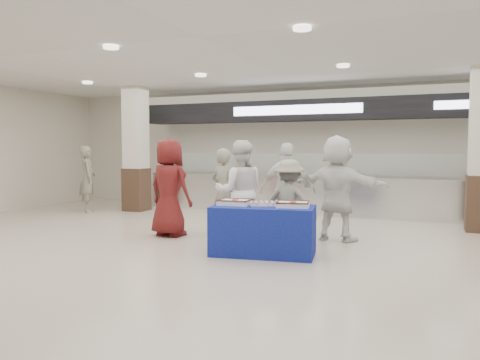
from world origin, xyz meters
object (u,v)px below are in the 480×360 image
at_px(soldier_a, 224,191).
at_px(chef_short, 287,190).
at_px(civilian_maroon, 169,188).
at_px(sheet_cake_right, 293,204).
at_px(soldier_bg, 88,179).
at_px(sheet_cake_left, 235,202).
at_px(cupcake_tray, 264,204).
at_px(soldier_b, 289,203).
at_px(chef_tall, 240,192).
at_px(display_table, 263,230).
at_px(civilian_white, 337,188).

height_order(soldier_a, chef_short, chef_short).
xyz_separation_m(civilian_maroon, chef_short, (2.05, 0.72, -0.04)).
distance_m(sheet_cake_right, soldier_bg, 6.73).
xyz_separation_m(sheet_cake_left, cupcake_tray, (0.47, 0.04, -0.02)).
relative_size(sheet_cake_right, chef_short, 0.31).
bearing_deg(sheet_cake_left, soldier_bg, 151.95).
height_order(soldier_a, soldier_bg, soldier_bg).
distance_m(soldier_a, soldier_b, 1.56).
bearing_deg(chef_tall, display_table, 108.51).
height_order(soldier_a, soldier_b, soldier_a).
distance_m(soldier_a, soldier_bg, 4.65).
bearing_deg(soldier_b, cupcake_tray, 80.44).
bearing_deg(sheet_cake_left, civilian_maroon, 154.22).
distance_m(sheet_cake_left, sheet_cake_right, 0.92).
xyz_separation_m(civilian_maroon, chef_tall, (1.43, -0.05, -0.02)).
xyz_separation_m(display_table, chef_short, (-0.06, 1.49, 0.49)).
relative_size(sheet_cake_left, civilian_maroon, 0.28).
distance_m(sheet_cake_left, chef_short, 1.57).
xyz_separation_m(display_table, soldier_b, (0.18, 0.78, 0.35)).
bearing_deg(soldier_bg, sheet_cake_right, -158.73).
relative_size(sheet_cake_left, civilian_white, 0.27).
bearing_deg(sheet_cake_left, cupcake_tray, 4.58).
height_order(display_table, sheet_cake_right, sheet_cake_right).
relative_size(display_table, sheet_cake_right, 2.90).
distance_m(cupcake_tray, soldier_bg, 6.34).
distance_m(sheet_cake_right, chef_tall, 1.33).
xyz_separation_m(soldier_b, civilian_white, (0.66, 0.76, 0.21)).
bearing_deg(sheet_cake_right, soldier_a, 142.55).
bearing_deg(cupcake_tray, civilian_maroon, 160.26).
relative_size(chef_tall, soldier_bg, 1.05).
distance_m(sheet_cake_right, civilian_maroon, 2.67).
height_order(cupcake_tray, soldier_b, soldier_b).
relative_size(civilian_maroon, soldier_b, 1.25).
relative_size(display_table, soldier_bg, 0.92).
height_order(civilian_maroon, soldier_bg, civilian_maroon).
distance_m(sheet_cake_left, chef_tall, 0.79).
relative_size(cupcake_tray, soldier_a, 0.31).
relative_size(sheet_cake_left, soldier_b, 0.34).
bearing_deg(sheet_cake_left, sheet_cake_right, 4.45).
height_order(cupcake_tray, chef_short, chef_short).
xyz_separation_m(sheet_cake_right, soldier_b, (-0.27, 0.73, -0.08)).
bearing_deg(cupcake_tray, soldier_b, 77.53).
bearing_deg(display_table, chef_tall, 124.81).
xyz_separation_m(sheet_cake_right, civilian_maroon, (-2.57, 0.73, 0.10)).
bearing_deg(soldier_bg, civilian_white, -145.52).
bearing_deg(soldier_a, display_table, 148.98).
xyz_separation_m(chef_short, civilian_white, (0.90, 0.04, 0.06)).
relative_size(civilian_maroon, civilian_white, 0.97).
height_order(cupcake_tray, civilian_white, civilian_white).
bearing_deg(chef_tall, soldier_bg, -47.07).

